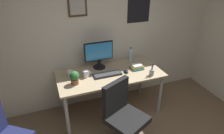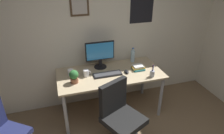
# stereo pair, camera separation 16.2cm
# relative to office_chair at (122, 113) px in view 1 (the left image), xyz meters

# --- Properties ---
(wall_back) EXTENTS (4.40, 0.10, 2.60)m
(wall_back) POSITION_rel_office_chair_xyz_m (0.02, 1.15, 0.77)
(wall_back) COLOR beige
(wall_back) RESTS_ON ground_plane
(desk) EXTENTS (1.61, 0.77, 0.75)m
(desk) POSITION_rel_office_chair_xyz_m (0.07, 0.68, 0.15)
(desk) COLOR tan
(desk) RESTS_ON ground_plane
(office_chair) EXTENTS (0.61, 0.61, 0.95)m
(office_chair) POSITION_rel_office_chair_xyz_m (0.00, 0.00, 0.00)
(office_chair) COLOR black
(office_chair) RESTS_ON ground_plane
(monitor) EXTENTS (0.46, 0.20, 0.43)m
(monitor) POSITION_rel_office_chair_xyz_m (-0.02, 0.91, 0.46)
(monitor) COLOR black
(monitor) RESTS_ON desk
(keyboard) EXTENTS (0.43, 0.15, 0.03)m
(keyboard) POSITION_rel_office_chair_xyz_m (0.02, 0.63, 0.24)
(keyboard) COLOR black
(keyboard) RESTS_ON desk
(computer_mouse) EXTENTS (0.06, 0.11, 0.04)m
(computer_mouse) POSITION_rel_office_chair_xyz_m (0.32, 0.61, 0.24)
(computer_mouse) COLOR black
(computer_mouse) RESTS_ON desk
(water_bottle) EXTENTS (0.07, 0.07, 0.25)m
(water_bottle) POSITION_rel_office_chair_xyz_m (0.55, 0.95, 0.33)
(water_bottle) COLOR silver
(water_bottle) RESTS_ON desk
(coffee_mug_near) EXTENTS (0.13, 0.09, 0.10)m
(coffee_mug_near) POSITION_rel_office_chair_xyz_m (-0.51, 0.78, 0.27)
(coffee_mug_near) COLOR white
(coffee_mug_near) RESTS_ON desk
(coffee_mug_far) EXTENTS (0.12, 0.08, 0.10)m
(coffee_mug_far) POSITION_rel_office_chair_xyz_m (-0.30, 0.69, 0.28)
(coffee_mug_far) COLOR white
(coffee_mug_far) RESTS_ON desk
(potted_plant) EXTENTS (0.13, 0.13, 0.20)m
(potted_plant) POSITION_rel_office_chair_xyz_m (-0.49, 0.56, 0.33)
(potted_plant) COLOR brown
(potted_plant) RESTS_ON desk
(pen_cup) EXTENTS (0.07, 0.07, 0.20)m
(pen_cup) POSITION_rel_office_chair_xyz_m (0.64, 0.39, 0.28)
(pen_cup) COLOR #9EA0A5
(pen_cup) RESTS_ON desk
(book_stack_left) EXTENTS (0.19, 0.17, 0.07)m
(book_stack_left) POSITION_rel_office_chair_xyz_m (0.53, 0.66, 0.26)
(book_stack_left) COLOR #26727A
(book_stack_left) RESTS_ON desk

